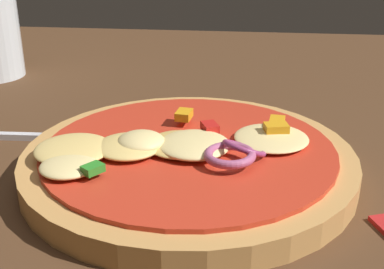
# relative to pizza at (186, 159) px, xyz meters

# --- Properties ---
(dining_table) EXTENTS (1.36, 0.86, 0.04)m
(dining_table) POSITION_rel_pizza_xyz_m (-0.02, 0.04, -0.03)
(dining_table) COLOR #4C301C
(dining_table) RESTS_ON ground
(pizza) EXTENTS (0.22, 0.22, 0.03)m
(pizza) POSITION_rel_pizza_xyz_m (0.00, 0.00, 0.00)
(pizza) COLOR tan
(pizza) RESTS_ON dining_table
(fork) EXTENTS (0.18, 0.02, 0.01)m
(fork) POSITION_rel_pizza_xyz_m (-0.15, 0.04, -0.01)
(fork) COLOR silver
(fork) RESTS_ON dining_table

